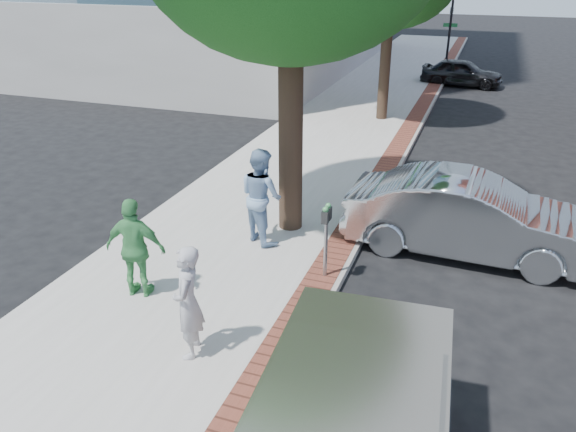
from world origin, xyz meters
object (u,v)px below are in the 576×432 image
at_px(person_officer, 261,196).
at_px(sedan_silver, 469,216).
at_px(bg_car, 462,72).
at_px(person_green, 136,248).
at_px(parking_meter, 326,226).
at_px(person_gray, 188,302).

xyz_separation_m(person_officer, sedan_silver, (4.16, 1.17, -0.34)).
relative_size(sedan_silver, bg_car, 1.33).
bearing_deg(person_green, bg_car, -109.45).
bearing_deg(bg_car, sedan_silver, -171.53).
xyz_separation_m(parking_meter, person_gray, (-1.28, -2.91, -0.15)).
bearing_deg(person_green, sedan_silver, -152.91).
bearing_deg(sedan_silver, person_officer, 107.45).
distance_m(person_officer, sedan_silver, 4.33).
bearing_deg(bg_car, person_green, 173.46).
height_order(person_green, bg_car, person_green).
distance_m(parking_meter, sedan_silver, 3.29).
distance_m(person_gray, person_green, 2.04).
bearing_deg(person_gray, sedan_silver, 125.76).
bearing_deg(person_gray, person_green, -142.89).
relative_size(parking_meter, person_officer, 0.72).
bearing_deg(person_officer, person_gray, 129.18).
xyz_separation_m(person_gray, sedan_silver, (3.73, 5.08, -0.22)).
bearing_deg(bg_car, parking_meter, -179.08).
xyz_separation_m(person_green, sedan_silver, (5.40, 3.91, -0.24)).
height_order(parking_meter, person_gray, person_gray).
distance_m(parking_meter, bg_car, 19.87).
bearing_deg(parking_meter, sedan_silver, 41.50).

